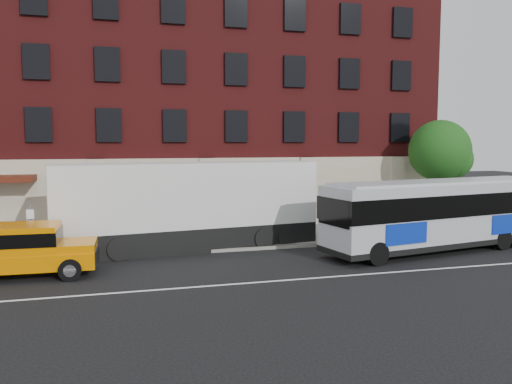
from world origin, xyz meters
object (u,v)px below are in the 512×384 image
object	(u,v)px
yellow_suv	(21,247)
city_bus	(441,212)
shipping_container	(188,207)
sign_pole	(31,228)
street_tree	(440,153)

from	to	relation	value
yellow_suv	city_bus	bearing A→B (deg)	-0.03
city_bus	shipping_container	bearing A→B (deg)	163.08
city_bus	yellow_suv	size ratio (longest dim) A/B	2.33
sign_pole	city_bus	bearing A→B (deg)	-8.12
street_tree	sign_pole	bearing A→B (deg)	-171.39
sign_pole	yellow_suv	xyz separation A→B (m)	(-0.01, -2.57, -0.31)
sign_pole	street_tree	bearing A→B (deg)	8.61
city_bus	yellow_suv	world-z (taller)	city_bus
yellow_suv	shipping_container	distance (m)	7.64
street_tree	yellow_suv	distance (m)	23.06
city_bus	yellow_suv	bearing A→B (deg)	179.97
sign_pole	shipping_container	bearing A→B (deg)	7.26
street_tree	city_bus	bearing A→B (deg)	-124.03
street_tree	shipping_container	distance (m)	15.67
city_bus	yellow_suv	distance (m)	18.07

